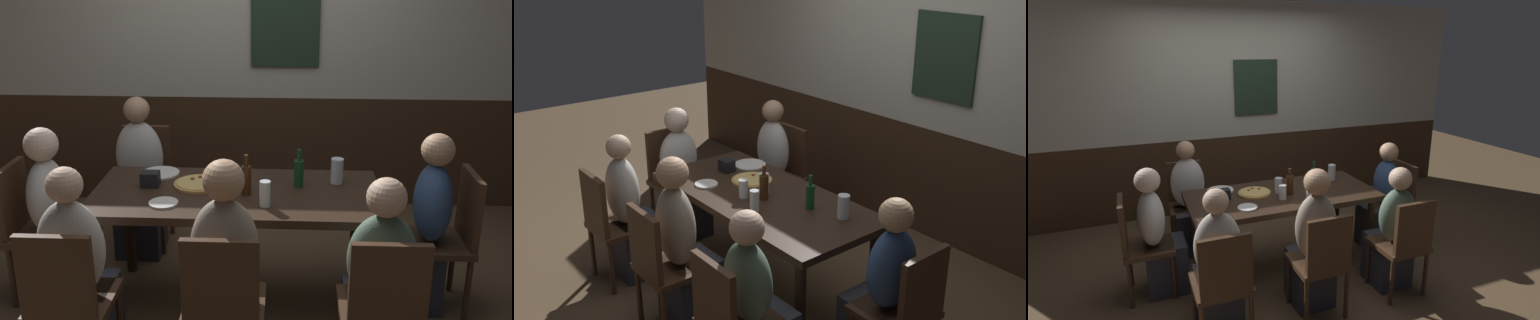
{
  "view_description": "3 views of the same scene",
  "coord_description": "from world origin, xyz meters",
  "views": [
    {
      "loc": [
        0.29,
        -3.24,
        2.06
      ],
      "look_at": [
        0.12,
        -0.01,
        0.95
      ],
      "focal_mm": 40.95,
      "sensor_mm": 36.0,
      "label": 1
    },
    {
      "loc": [
        2.99,
        -2.33,
        2.41
      ],
      "look_at": [
        0.01,
        0.06,
        0.99
      ],
      "focal_mm": 41.44,
      "sensor_mm": 36.0,
      "label": 2
    },
    {
      "loc": [
        -1.25,
        -3.16,
        2.04
      ],
      "look_at": [
        0.0,
        -0.04,
        1.07
      ],
      "focal_mm": 27.37,
      "sensor_mm": 36.0,
      "label": 3
    }
  ],
  "objects": [
    {
      "name": "ground_plane",
      "position": [
        0.0,
        0.0,
        0.0
      ],
      "size": [
        12.0,
        12.0,
        0.0
      ],
      "primitive_type": "plane",
      "color": "brown"
    },
    {
      "name": "beer_glass_half",
      "position": [
        0.61,
        0.17,
        0.81
      ],
      "size": [
        0.08,
        0.08,
        0.16
      ],
      "color": "silver",
      "rests_on": "dining_table"
    },
    {
      "name": "chair_left_near",
      "position": [
        -0.76,
        -0.82,
        0.5
      ],
      "size": [
        0.4,
        0.4,
        0.88
      ],
      "color": "#422B1C",
      "rests_on": "ground_plane"
    },
    {
      "name": "person_head_east",
      "position": [
        1.12,
        0.0,
        0.47
      ],
      "size": [
        0.37,
        0.34,
        1.12
      ],
      "color": "#2D2D38",
      "rests_on": "ground_plane"
    },
    {
      "name": "plate_white_large",
      "position": [
        -0.52,
        0.27,
        0.75
      ],
      "size": [
        0.25,
        0.25,
        0.01
      ],
      "primitive_type": "cylinder",
      "color": "white",
      "rests_on": "dining_table"
    },
    {
      "name": "chair_right_near",
      "position": [
        0.76,
        -0.82,
        0.5
      ],
      "size": [
        0.4,
        0.4,
        0.88
      ],
      "color": "#422B1C",
      "rests_on": "ground_plane"
    },
    {
      "name": "tumbler_water",
      "position": [
        -0.03,
        0.03,
        0.8
      ],
      "size": [
        0.07,
        0.07,
        0.14
      ],
      "color": "silver",
      "rests_on": "dining_table"
    },
    {
      "name": "person_left_near",
      "position": [
        -0.76,
        -0.66,
        0.47
      ],
      "size": [
        0.34,
        0.37,
        1.13
      ],
      "color": "#2D2D38",
      "rests_on": "ground_plane"
    },
    {
      "name": "beer_bottle_brown",
      "position": [
        0.06,
        -0.04,
        0.84
      ],
      "size": [
        0.06,
        0.06,
        0.25
      ],
      "color": "#42230F",
      "rests_on": "dining_table"
    },
    {
      "name": "pint_glass_pale",
      "position": [
        -0.05,
        -0.13,
        0.8
      ],
      "size": [
        0.07,
        0.07,
        0.13
      ],
      "color": "silver",
      "rests_on": "dining_table"
    },
    {
      "name": "person_head_west",
      "position": [
        -1.12,
        0.0,
        0.47
      ],
      "size": [
        0.37,
        0.34,
        1.12
      ],
      "color": "#2D2D38",
      "rests_on": "ground_plane"
    },
    {
      "name": "wall_back",
      "position": [
        0.0,
        1.65,
        1.3
      ],
      "size": [
        6.4,
        0.13,
        2.6
      ],
      "color": "#3D2819",
      "rests_on": "ground_plane"
    },
    {
      "name": "chair_head_west",
      "position": [
        -1.28,
        0.0,
        0.5
      ],
      "size": [
        0.4,
        0.4,
        0.88
      ],
      "color": "#422B1C",
      "rests_on": "ground_plane"
    },
    {
      "name": "person_left_far",
      "position": [
        -0.76,
        0.66,
        0.48
      ],
      "size": [
        0.34,
        0.37,
        1.15
      ],
      "color": "#2D2D38",
      "rests_on": "ground_plane"
    },
    {
      "name": "person_mid_near",
      "position": [
        0.0,
        -0.66,
        0.5
      ],
      "size": [
        0.34,
        0.37,
        1.18
      ],
      "color": "#2D2D38",
      "rests_on": "ground_plane"
    },
    {
      "name": "pizza",
      "position": [
        -0.24,
        0.09,
        0.75
      ],
      "size": [
        0.3,
        0.3,
        0.03
      ],
      "color": "tan",
      "rests_on": "dining_table"
    },
    {
      "name": "condiment_caddy",
      "position": [
        -0.54,
        0.06,
        0.79
      ],
      "size": [
        0.11,
        0.09,
        0.09
      ],
      "primitive_type": "cube",
      "color": "black",
      "rests_on": "dining_table"
    },
    {
      "name": "person_right_near",
      "position": [
        0.76,
        -0.66,
        0.46
      ],
      "size": [
        0.34,
        0.37,
        1.1
      ],
      "color": "#2D2D38",
      "rests_on": "ground_plane"
    },
    {
      "name": "chair_left_far",
      "position": [
        -0.76,
        0.82,
        0.5
      ],
      "size": [
        0.4,
        0.4,
        0.88
      ],
      "color": "#422B1C",
      "rests_on": "ground_plane"
    },
    {
      "name": "chair_mid_near",
      "position": [
        0.0,
        -0.82,
        0.5
      ],
      "size": [
        0.4,
        0.4,
        0.88
      ],
      "color": "#422B1C",
      "rests_on": "ground_plane"
    },
    {
      "name": "beer_bottle_green",
      "position": [
        0.37,
        0.1,
        0.83
      ],
      "size": [
        0.06,
        0.06,
        0.24
      ],
      "color": "#194723",
      "rests_on": "dining_table"
    },
    {
      "name": "chair_head_east",
      "position": [
        1.28,
        0.0,
        0.5
      ],
      "size": [
        0.4,
        0.4,
        0.88
      ],
      "color": "#422B1C",
      "rests_on": "ground_plane"
    },
    {
      "name": "highball_clear",
      "position": [
        0.18,
        -0.21,
        0.8
      ],
      "size": [
        0.06,
        0.06,
        0.15
      ],
      "color": "silver",
      "rests_on": "dining_table"
    },
    {
      "name": "dining_table",
      "position": [
        0.0,
        0.0,
        0.66
      ],
      "size": [
        1.73,
        0.81,
        0.74
      ],
      "color": "black",
      "rests_on": "ground_plane"
    },
    {
      "name": "plate_white_small",
      "position": [
        -0.4,
        -0.21,
        0.75
      ],
      "size": [
        0.17,
        0.17,
        0.01
      ],
      "primitive_type": "cylinder",
      "color": "white",
      "rests_on": "dining_table"
    }
  ]
}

